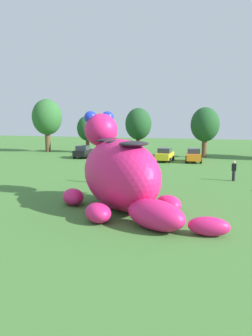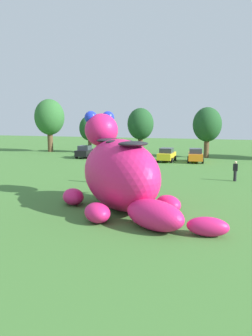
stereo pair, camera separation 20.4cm
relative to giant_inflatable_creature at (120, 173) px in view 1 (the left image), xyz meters
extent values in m
plane|color=#427533|center=(-0.64, 0.99, -2.07)|extent=(160.00, 160.00, 0.00)
ellipsoid|color=#E01E6B|center=(-0.02, 0.00, -0.06)|extent=(7.58, 7.59, 4.02)
ellipsoid|color=#E01E6B|center=(-2.17, 2.15, 2.38)|extent=(3.15, 3.15, 2.12)
sphere|color=#1E33CC|center=(-2.81, 1.96, 3.17)|extent=(0.85, 0.85, 0.85)
sphere|color=#1E33CC|center=(-1.98, 2.79, 3.17)|extent=(0.85, 0.85, 0.85)
ellipsoid|color=black|center=(-1.16, 1.14, 1.79)|extent=(2.05, 2.05, 0.27)
ellipsoid|color=black|center=(-0.02, 0.00, 1.79)|extent=(2.05, 2.05, 0.27)
ellipsoid|color=black|center=(1.24, -1.27, 1.79)|extent=(2.05, 2.05, 0.27)
ellipsoid|color=#E01E6B|center=(-2.99, -0.19, -1.58)|extent=(2.08, 2.09, 0.98)
ellipsoid|color=#E01E6B|center=(0.17, 2.97, -1.58)|extent=(2.08, 2.09, 0.98)
ellipsoid|color=#E01E6B|center=(-0.09, -2.85, -1.58)|extent=(2.08, 2.09, 0.98)
ellipsoid|color=#E01E6B|center=(2.82, 0.06, -1.58)|extent=(2.08, 2.09, 0.98)
ellipsoid|color=#E01E6B|center=(2.88, -2.91, -1.37)|extent=(3.60, 2.82, 1.41)
ellipsoid|color=#E01E6B|center=(5.31, -2.94, -1.64)|extent=(1.93, 1.06, 0.86)
cube|color=black|center=(-14.68, 23.44, -1.35)|extent=(2.33, 4.32, 0.80)
cube|color=#2D333D|center=(-14.65, 23.29, -0.65)|extent=(1.79, 2.18, 0.60)
cylinder|color=black|center=(-15.72, 24.56, -1.75)|extent=(0.34, 0.67, 0.64)
cylinder|color=black|center=(-14.04, 24.83, -1.75)|extent=(0.34, 0.67, 0.64)
cylinder|color=black|center=(-15.32, 22.05, -1.75)|extent=(0.34, 0.67, 0.64)
cylinder|color=black|center=(-13.64, 22.32, -1.75)|extent=(0.34, 0.67, 0.64)
cube|color=white|center=(-10.73, 23.36, -1.35)|extent=(2.52, 4.37, 0.80)
cube|color=#2D333D|center=(-10.70, 23.21, -0.65)|extent=(1.87, 2.24, 0.60)
cylinder|color=black|center=(-11.83, 24.42, -1.75)|extent=(0.37, 0.68, 0.64)
cylinder|color=black|center=(-10.17, 24.78, -1.75)|extent=(0.37, 0.68, 0.64)
cylinder|color=black|center=(-11.30, 21.94, -1.75)|extent=(0.37, 0.68, 0.64)
cylinder|color=black|center=(-9.64, 22.29, -1.75)|extent=(0.37, 0.68, 0.64)
cube|color=#2347B7|center=(-6.95, 23.18, -1.35)|extent=(1.86, 4.16, 0.80)
cube|color=#2D333D|center=(-6.95, 23.03, -0.65)|extent=(1.57, 2.03, 0.60)
cylinder|color=black|center=(-7.85, 24.42, -1.75)|extent=(0.26, 0.65, 0.64)
cylinder|color=black|center=(-6.15, 24.49, -1.75)|extent=(0.26, 0.65, 0.64)
cylinder|color=black|center=(-7.75, 21.88, -1.75)|extent=(0.26, 0.65, 0.64)
cylinder|color=black|center=(-6.05, 21.95, -1.75)|extent=(0.26, 0.65, 0.64)
cube|color=yellow|center=(-2.92, 23.15, -1.35)|extent=(1.88, 4.17, 0.80)
cube|color=#2D333D|center=(-2.91, 23.00, -0.65)|extent=(1.58, 2.03, 0.60)
cylinder|color=black|center=(-3.83, 24.38, -1.75)|extent=(0.27, 0.65, 0.64)
cylinder|color=black|center=(-2.13, 24.46, -1.75)|extent=(0.27, 0.65, 0.64)
cylinder|color=black|center=(-3.71, 21.84, -1.75)|extent=(0.27, 0.65, 0.64)
cylinder|color=black|center=(-2.01, 21.92, -1.75)|extent=(0.27, 0.65, 0.64)
cube|color=orange|center=(0.59, 23.72, -1.35)|extent=(2.37, 4.33, 0.80)
cube|color=#2D333D|center=(0.61, 23.57, -0.65)|extent=(1.81, 2.19, 0.60)
cylinder|color=black|center=(-0.47, 24.82, -1.75)|extent=(0.35, 0.67, 0.64)
cylinder|color=black|center=(1.21, 25.11, -1.75)|extent=(0.35, 0.67, 0.64)
cylinder|color=black|center=(-0.03, 22.32, -1.75)|extent=(0.35, 0.67, 0.64)
cylinder|color=black|center=(1.64, 22.61, -1.75)|extent=(0.35, 0.67, 0.64)
cylinder|color=brown|center=(-24.58, 29.69, -0.54)|extent=(0.88, 0.88, 3.08)
ellipsoid|color=#2D662D|center=(-24.58, 29.69, 3.71)|extent=(4.92, 4.92, 5.91)
cylinder|color=brown|center=(-17.74, 30.85, -1.02)|extent=(0.60, 0.60, 2.11)
ellipsoid|color=#1E4C23|center=(-17.74, 30.85, 1.88)|extent=(3.37, 3.37, 4.04)
cylinder|color=brown|center=(-8.85, 30.42, -0.83)|extent=(0.71, 0.71, 2.49)
ellipsoid|color=#1E4C23|center=(-8.85, 30.42, 2.61)|extent=(3.98, 3.98, 4.78)
cylinder|color=brown|center=(1.20, 29.38, -0.84)|extent=(0.70, 0.70, 2.46)
ellipsoid|color=#1E4C23|center=(1.20, 29.38, 2.56)|extent=(3.94, 3.94, 4.73)
cylinder|color=black|center=(5.81, 11.62, -1.63)|extent=(0.26, 0.26, 0.88)
cube|color=black|center=(5.81, 11.62, -0.89)|extent=(0.38, 0.22, 0.60)
sphere|color=beige|center=(5.81, 11.62, -0.47)|extent=(0.22, 0.22, 0.22)
cylinder|color=black|center=(-1.15, 8.56, -1.63)|extent=(0.26, 0.26, 0.88)
cube|color=red|center=(-1.15, 8.56, -0.89)|extent=(0.38, 0.22, 0.60)
sphere|color=#9E7051|center=(-1.15, 8.56, -0.47)|extent=(0.22, 0.22, 0.22)
cylinder|color=#2D334C|center=(-4.75, 6.81, -1.63)|extent=(0.26, 0.26, 0.88)
cube|color=white|center=(-4.75, 6.81, -0.89)|extent=(0.38, 0.22, 0.60)
sphere|color=#9E7051|center=(-4.75, 6.81, -0.47)|extent=(0.22, 0.22, 0.22)
camera|label=1|loc=(6.66, -17.13, 2.89)|focal=34.85mm
camera|label=2|loc=(6.85, -17.06, 2.89)|focal=34.85mm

